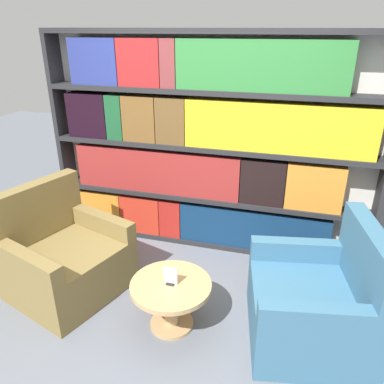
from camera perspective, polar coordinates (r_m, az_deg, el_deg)
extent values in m
plane|color=slate|center=(3.26, -4.40, -20.51)|extent=(14.00, 14.00, 0.00)
cube|color=silver|center=(4.02, 2.93, 7.37)|extent=(3.44, 0.05, 2.26)
cube|color=#262628|center=(4.59, -18.79, 8.23)|extent=(0.05, 0.30, 2.26)
cube|color=#262628|center=(4.36, 2.25, -7.17)|extent=(3.34, 0.30, 0.05)
cube|color=#262628|center=(4.11, 2.37, -0.70)|extent=(3.34, 0.30, 0.05)
cube|color=#262628|center=(3.90, 2.51, 6.87)|extent=(3.34, 0.30, 0.05)
cube|color=#262628|center=(3.78, 2.67, 15.10)|extent=(3.34, 0.30, 0.05)
cube|color=#262628|center=(3.73, 2.84, 23.33)|extent=(3.34, 0.30, 0.05)
cube|color=orange|center=(4.66, -13.40, -2.31)|extent=(0.53, 0.20, 0.43)
cube|color=red|center=(4.44, -7.60, -3.16)|extent=(0.48, 0.20, 0.43)
cube|color=#A7221C|center=(4.32, -3.08, -3.80)|extent=(0.25, 0.20, 0.43)
cube|color=navy|center=(4.14, 9.23, -5.41)|extent=(1.60, 0.20, 0.43)
cube|color=maroon|center=(4.14, -5.30, 3.34)|extent=(1.85, 0.20, 0.47)
cube|color=black|center=(3.90, 10.78, 1.64)|extent=(0.45, 0.20, 0.47)
cube|color=#C87D2A|center=(3.89, 18.16, 0.82)|extent=(0.55, 0.20, 0.47)
cube|color=black|center=(4.31, -15.27, 11.29)|extent=(0.45, 0.20, 0.47)
cube|color=#1A502C|center=(4.15, -11.35, 11.21)|extent=(0.18, 0.20, 0.47)
cube|color=brown|center=(4.04, -7.75, 11.08)|extent=(0.36, 0.20, 0.47)
cube|color=brown|center=(3.91, -3.01, 10.86)|extent=(0.31, 0.20, 0.47)
cube|color=gold|center=(3.72, 12.93, 9.58)|extent=(1.80, 0.20, 0.47)
cube|color=navy|center=(4.16, -14.33, 18.75)|extent=(0.52, 0.20, 0.45)
cube|color=maroon|center=(3.94, -7.77, 18.98)|extent=(0.44, 0.20, 0.45)
cube|color=brown|center=(3.83, -3.33, 19.01)|extent=(0.15, 0.20, 0.45)
cube|color=#2E7736|center=(3.64, 10.47, 18.42)|extent=(1.57, 0.20, 0.45)
cube|color=olive|center=(3.70, -18.23, -11.03)|extent=(1.12, 1.15, 0.46)
cube|color=olive|center=(3.73, -22.72, -2.70)|extent=(0.42, 0.93, 0.53)
cube|color=olive|center=(3.30, -23.65, -9.96)|extent=(0.73, 0.34, 0.18)
cube|color=olive|center=(3.71, -13.34, -4.63)|extent=(0.73, 0.34, 0.18)
cube|color=#386684|center=(3.20, 17.16, -17.20)|extent=(1.03, 1.08, 0.46)
cube|color=#386684|center=(3.02, 25.22, -9.73)|extent=(0.31, 0.94, 0.53)
cube|color=#386684|center=(3.32, 15.35, -8.49)|extent=(0.74, 0.25, 0.18)
cube|color=#386684|center=(2.68, 18.13, -17.75)|extent=(0.74, 0.25, 0.18)
cylinder|color=tan|center=(3.19, -3.15, -17.02)|extent=(0.12, 0.12, 0.38)
cylinder|color=tan|center=(3.30, -3.08, -19.31)|extent=(0.36, 0.36, 0.03)
cylinder|color=tan|center=(3.05, -3.24, -14.05)|extent=(0.65, 0.65, 0.04)
cube|color=black|center=(3.04, -3.25, -13.68)|extent=(0.07, 0.06, 0.01)
cube|color=white|center=(3.00, -3.28, -12.63)|extent=(0.11, 0.01, 0.15)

